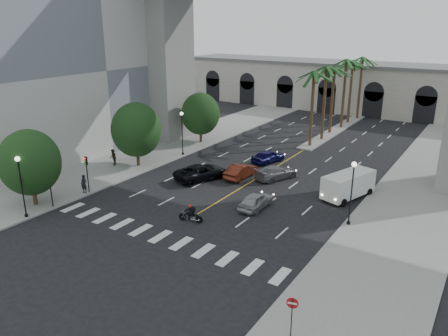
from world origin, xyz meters
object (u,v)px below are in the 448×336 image
lamp_post_right (352,188)px  pedestrian_a (84,184)px  lamp_post_left_near (21,182)px  traffic_signal_far (87,168)px  car_a (256,201)px  car_c (201,172)px  car_d (276,172)px  car_e (268,156)px  do_not_enter_sign (292,310)px  car_b (241,171)px  cargo_van (348,184)px  lamp_post_left_far (182,130)px  pedestrian_b (113,157)px  traffic_signal_near (50,181)px  motorcycle_rider (191,214)px

lamp_post_right → pedestrian_a: bearing=-163.4°
lamp_post_left_near → lamp_post_right: bearing=29.7°
traffic_signal_far → car_a: 15.93m
car_c → pedestrian_a: pedestrian_a is taller
car_d → car_e: size_ratio=1.11×
traffic_signal_far → pedestrian_a: traffic_signal_far is taller
lamp_post_right → car_e: size_ratio=1.23×
car_a → do_not_enter_sign: size_ratio=1.63×
car_b → cargo_van: size_ratio=0.76×
car_e → cargo_van: 12.30m
car_b → lamp_post_left_far: bearing=-16.1°
pedestrian_a → pedestrian_b: pedestrian_b is taller
lamp_post_right → traffic_signal_near: lamp_post_right is taller
lamp_post_right → car_a: lamp_post_right is taller
lamp_post_left_far → traffic_signal_near: lamp_post_left_far is taller
car_b → pedestrian_a: size_ratio=2.51×
motorcycle_rider → pedestrian_b: bearing=146.9°
lamp_post_left_far → car_b: (9.90, -3.02, -2.48)m
lamp_post_left_far → car_a: lamp_post_left_far is taller
do_not_enter_sign → lamp_post_left_near: bearing=160.8°
cargo_van → lamp_post_left_far: bearing=-168.1°
lamp_post_left_near → car_d: lamp_post_left_near is taller
cargo_van → pedestrian_a: bearing=-130.9°
car_d → do_not_enter_sign: bearing=140.7°
traffic_signal_near → car_b: traffic_signal_near is taller
pedestrian_b → car_b: bearing=57.7°
lamp_post_left_near → cargo_van: bearing=41.8°
traffic_signal_near → car_b: size_ratio=0.82×
traffic_signal_far → pedestrian_b: (-4.07, 7.02, -1.45)m
motorcycle_rider → pedestrian_a: (-11.96, -0.68, 0.35)m
car_d → cargo_van: bearing=-165.0°
car_d → car_a: bearing=125.9°
traffic_signal_near → car_a: traffic_signal_near is taller
motorcycle_rider → car_e: 17.44m
traffic_signal_near → cargo_van: 26.35m
lamp_post_left_far → traffic_signal_near: 18.51m
traffic_signal_far → do_not_enter_sign: 25.61m
traffic_signal_far → cargo_van: (20.78, 12.15, -1.19)m
car_e → car_d: bearing=141.5°
car_d → cargo_van: 7.85m
car_a → pedestrian_b: size_ratio=2.25×
pedestrian_b → traffic_signal_near: bearing=-29.9°
lamp_post_right → pedestrian_a: 24.00m
motorcycle_rider → car_c: bearing=110.8°
motorcycle_rider → pedestrian_a: pedestrian_a is taller
lamp_post_left_far → car_a: bearing=-30.9°
pedestrian_a → traffic_signal_near: bearing=-97.4°
lamp_post_left_far → car_c: bearing=-39.8°
car_c → pedestrian_a: bearing=74.2°
lamp_post_right → traffic_signal_far: (-22.70, -6.50, -0.71)m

